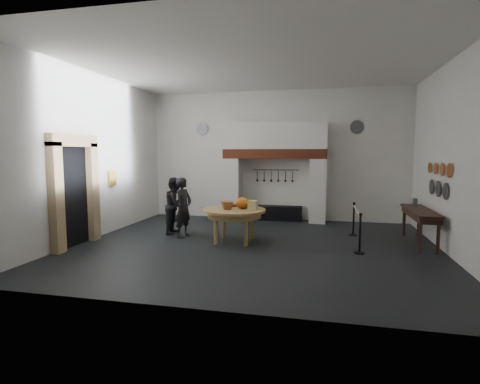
% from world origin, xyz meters
% --- Properties ---
extents(floor, '(9.00, 8.00, 0.02)m').
position_xyz_m(floor, '(0.00, 0.00, 0.00)').
color(floor, black).
rests_on(floor, ground).
extents(ceiling, '(9.00, 8.00, 0.02)m').
position_xyz_m(ceiling, '(0.00, 0.00, 4.50)').
color(ceiling, silver).
rests_on(ceiling, wall_back).
extents(wall_back, '(9.00, 0.02, 4.50)m').
position_xyz_m(wall_back, '(0.00, 4.00, 2.25)').
color(wall_back, white).
rests_on(wall_back, floor).
extents(wall_front, '(9.00, 0.02, 4.50)m').
position_xyz_m(wall_front, '(0.00, -4.00, 2.25)').
color(wall_front, white).
rests_on(wall_front, floor).
extents(wall_left, '(0.02, 8.00, 4.50)m').
position_xyz_m(wall_left, '(-4.50, 0.00, 2.25)').
color(wall_left, white).
rests_on(wall_left, floor).
extents(wall_right, '(0.02, 8.00, 4.50)m').
position_xyz_m(wall_right, '(4.50, 0.00, 2.25)').
color(wall_right, white).
rests_on(wall_right, floor).
extents(chimney_pier_left, '(0.55, 0.70, 2.15)m').
position_xyz_m(chimney_pier_left, '(-1.48, 3.65, 1.07)').
color(chimney_pier_left, silver).
rests_on(chimney_pier_left, floor).
extents(chimney_pier_right, '(0.55, 0.70, 2.15)m').
position_xyz_m(chimney_pier_right, '(1.48, 3.65, 1.07)').
color(chimney_pier_right, silver).
rests_on(chimney_pier_right, floor).
extents(hearth_brick_band, '(3.50, 0.72, 0.32)m').
position_xyz_m(hearth_brick_band, '(0.00, 3.65, 2.31)').
color(hearth_brick_band, '#9E442B').
rests_on(hearth_brick_band, chimney_pier_left).
extents(chimney_hood, '(3.50, 0.70, 0.90)m').
position_xyz_m(chimney_hood, '(0.00, 3.65, 2.92)').
color(chimney_hood, silver).
rests_on(chimney_hood, hearth_brick_band).
extents(iron_range, '(1.90, 0.45, 0.50)m').
position_xyz_m(iron_range, '(0.00, 3.72, 0.25)').
color(iron_range, black).
rests_on(iron_range, floor).
extents(utensil_rail, '(1.60, 0.02, 0.02)m').
position_xyz_m(utensil_rail, '(0.00, 3.92, 1.75)').
color(utensil_rail, black).
rests_on(utensil_rail, wall_back).
extents(door_recess, '(0.04, 1.10, 2.50)m').
position_xyz_m(door_recess, '(-4.47, -1.00, 1.25)').
color(door_recess, black).
rests_on(door_recess, floor).
extents(door_jamb_near, '(0.22, 0.30, 2.60)m').
position_xyz_m(door_jamb_near, '(-4.38, -1.70, 1.30)').
color(door_jamb_near, tan).
rests_on(door_jamb_near, floor).
extents(door_jamb_far, '(0.22, 0.30, 2.60)m').
position_xyz_m(door_jamb_far, '(-4.38, -0.30, 1.30)').
color(door_jamb_far, tan).
rests_on(door_jamb_far, floor).
extents(door_lintel, '(0.22, 1.70, 0.30)m').
position_xyz_m(door_lintel, '(-4.38, -1.00, 2.65)').
color(door_lintel, tan).
rests_on(door_lintel, door_jamb_near).
extents(wall_plaque, '(0.05, 0.34, 0.44)m').
position_xyz_m(wall_plaque, '(-4.45, 0.80, 1.60)').
color(wall_plaque, gold).
rests_on(wall_plaque, wall_left).
extents(work_table, '(1.92, 1.92, 0.07)m').
position_xyz_m(work_table, '(-0.62, 0.32, 0.84)').
color(work_table, tan).
rests_on(work_table, floor).
extents(pumpkin, '(0.36, 0.36, 0.31)m').
position_xyz_m(pumpkin, '(-0.42, 0.42, 1.03)').
color(pumpkin, orange).
rests_on(pumpkin, work_table).
extents(cheese_block_big, '(0.22, 0.22, 0.24)m').
position_xyz_m(cheese_block_big, '(-0.12, 0.27, 0.99)').
color(cheese_block_big, '#E3D188').
rests_on(cheese_block_big, work_table).
extents(cheese_block_small, '(0.18, 0.18, 0.20)m').
position_xyz_m(cheese_block_small, '(-0.14, 0.57, 0.97)').
color(cheese_block_small, '#F4F392').
rests_on(cheese_block_small, work_table).
extents(wicker_basket, '(0.37, 0.37, 0.22)m').
position_xyz_m(wicker_basket, '(-0.77, 0.17, 0.98)').
color(wicker_basket, '#A56E3C').
rests_on(wicker_basket, work_table).
extents(bread_loaf, '(0.31, 0.18, 0.13)m').
position_xyz_m(bread_loaf, '(-0.72, 0.67, 0.94)').
color(bread_loaf, brown).
rests_on(bread_loaf, work_table).
extents(visitor_near, '(0.54, 0.69, 1.67)m').
position_xyz_m(visitor_near, '(-2.13, 0.55, 0.84)').
color(visitor_near, black).
rests_on(visitor_near, floor).
extents(visitor_far, '(0.66, 0.83, 1.64)m').
position_xyz_m(visitor_far, '(-2.53, 0.95, 0.82)').
color(visitor_far, black).
rests_on(visitor_far, floor).
extents(side_table, '(0.55, 2.20, 0.06)m').
position_xyz_m(side_table, '(4.10, 1.11, 0.87)').
color(side_table, '#321B12').
rests_on(side_table, floor).
extents(pewter_jug, '(0.12, 0.12, 0.22)m').
position_xyz_m(pewter_jug, '(4.10, 1.71, 1.01)').
color(pewter_jug, '#454549').
rests_on(pewter_jug, side_table).
extents(copper_pan_a, '(0.03, 0.34, 0.34)m').
position_xyz_m(copper_pan_a, '(4.46, 0.20, 1.95)').
color(copper_pan_a, '#C6662D').
rests_on(copper_pan_a, wall_right).
extents(copper_pan_b, '(0.03, 0.32, 0.32)m').
position_xyz_m(copper_pan_b, '(4.46, 0.75, 1.95)').
color(copper_pan_b, '#C6662D').
rests_on(copper_pan_b, wall_right).
extents(copper_pan_c, '(0.03, 0.30, 0.30)m').
position_xyz_m(copper_pan_c, '(4.46, 1.30, 1.95)').
color(copper_pan_c, '#C6662D').
rests_on(copper_pan_c, wall_right).
extents(copper_pan_d, '(0.03, 0.28, 0.28)m').
position_xyz_m(copper_pan_d, '(4.46, 1.85, 1.95)').
color(copper_pan_d, '#C6662D').
rests_on(copper_pan_d, wall_right).
extents(pewter_plate_left, '(0.03, 0.40, 0.40)m').
position_xyz_m(pewter_plate_left, '(4.46, 0.40, 1.45)').
color(pewter_plate_left, '#4C4C51').
rests_on(pewter_plate_left, wall_right).
extents(pewter_plate_mid, '(0.03, 0.40, 0.40)m').
position_xyz_m(pewter_plate_mid, '(4.46, 1.00, 1.45)').
color(pewter_plate_mid, '#4C4C51').
rests_on(pewter_plate_mid, wall_right).
extents(pewter_plate_right, '(0.03, 0.40, 0.40)m').
position_xyz_m(pewter_plate_right, '(4.46, 1.60, 1.45)').
color(pewter_plate_right, '#4C4C51').
rests_on(pewter_plate_right, wall_right).
extents(pewter_plate_back_left, '(0.44, 0.03, 0.44)m').
position_xyz_m(pewter_plate_back_left, '(-2.70, 3.96, 3.20)').
color(pewter_plate_back_left, '#4C4C51').
rests_on(pewter_plate_back_left, wall_back).
extents(pewter_plate_back_right, '(0.44, 0.03, 0.44)m').
position_xyz_m(pewter_plate_back_right, '(2.70, 3.96, 3.20)').
color(pewter_plate_back_right, '#4C4C51').
rests_on(pewter_plate_back_right, wall_back).
extents(barrier_post_near, '(0.05, 0.05, 0.90)m').
position_xyz_m(barrier_post_near, '(2.52, -0.17, 0.45)').
color(barrier_post_near, black).
rests_on(barrier_post_near, floor).
extents(barrier_post_far, '(0.05, 0.05, 0.90)m').
position_xyz_m(barrier_post_far, '(2.52, 1.83, 0.45)').
color(barrier_post_far, black).
rests_on(barrier_post_far, floor).
extents(barrier_rope, '(0.04, 2.00, 0.04)m').
position_xyz_m(barrier_rope, '(2.52, 0.83, 0.85)').
color(barrier_rope, white).
rests_on(barrier_rope, barrier_post_near).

